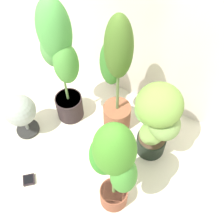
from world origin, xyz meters
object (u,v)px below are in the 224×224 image
object	(u,v)px
potted_plant_back_left	(60,60)
floor_fan	(20,112)
potted_plant_front_right	(114,164)
hygrometer_box	(29,180)
potted_plant_back_center	(116,76)
potted_plant_back_right	(157,118)

from	to	relation	value
potted_plant_back_left	floor_fan	distance (m)	0.52
potted_plant_front_right	potted_plant_back_left	size ratio (longest dim) A/B	0.84
potted_plant_front_right	floor_fan	size ratio (longest dim) A/B	2.35
potted_plant_front_right	hygrometer_box	xyz separation A→B (m)	(-0.59, -0.19, -0.55)
potted_plant_front_right	floor_fan	world-z (taller)	potted_plant_front_right
potted_plant_back_center	floor_fan	bearing A→B (deg)	-143.86
potted_plant_front_right	hygrometer_box	distance (m)	0.83
potted_plant_back_right	potted_plant_front_right	size ratio (longest dim) A/B	0.75
potted_plant_back_right	potted_plant_front_right	bearing A→B (deg)	-95.96
potted_plant_back_center	potted_plant_back_left	distance (m)	0.39
potted_plant_front_right	floor_fan	distance (m)	0.94
potted_plant_back_center	hygrometer_box	bearing A→B (deg)	-111.14
potted_plant_back_left	hygrometer_box	distance (m)	0.89
potted_plant_back_center	potted_plant_back_left	world-z (taller)	potted_plant_back_left
potted_plant_back_right	hygrometer_box	distance (m)	1.02
potted_plant_back_right	potted_plant_front_right	distance (m)	0.50
potted_plant_front_right	potted_plant_back_center	bearing A→B (deg)	118.14
potted_plant_back_center	floor_fan	xyz separation A→B (m)	(-0.57, -0.42, -0.30)
potted_plant_back_left	hygrometer_box	xyz separation A→B (m)	(0.07, -0.64, -0.61)
potted_plant_front_right	floor_fan	xyz separation A→B (m)	(-0.88, 0.14, -0.30)
potted_plant_back_right	potted_plant_back_left	distance (m)	0.74
potted_plant_back_right	potted_plant_back_center	distance (m)	0.38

